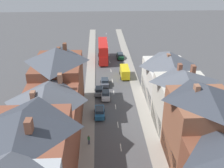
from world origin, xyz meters
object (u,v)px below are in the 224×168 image
at_px(double_decker_bus_lead, 103,51).
at_px(car_parked_left_b, 99,91).
at_px(car_near_blue, 106,95).
at_px(pedestrian_mid_left, 89,139).
at_px(car_parked_left_a, 120,56).
at_px(car_mid_black, 105,82).
at_px(car_near_silver, 100,112).
at_px(delivery_van, 125,72).

relative_size(double_decker_bus_lead, car_parked_left_b, 2.78).
bearing_deg(car_near_blue, pedestrian_mid_left, -101.63).
bearing_deg(car_parked_left_a, car_near_blue, -101.86).
bearing_deg(car_mid_black, double_decker_bus_lead, 90.03).
xyz_separation_m(car_mid_black, car_parked_left_b, (-1.30, -4.14, -0.03)).
bearing_deg(car_parked_left_a, car_mid_black, -105.85).
relative_size(car_near_silver, pedestrian_mid_left, 2.59).
relative_size(car_mid_black, delivery_van, 0.80).
bearing_deg(car_near_silver, double_decker_bus_lead, 87.40).
xyz_separation_m(car_near_blue, delivery_van, (4.90, 10.38, 0.50)).
xyz_separation_m(car_near_blue, car_parked_left_a, (4.90, 23.33, -0.04)).
bearing_deg(delivery_van, car_near_silver, -110.10).
xyz_separation_m(double_decker_bus_lead, pedestrian_mid_left, (-3.01, -36.54, -1.78)).
bearing_deg(delivery_van, car_near_blue, -115.27).
distance_m(car_parked_left_a, car_parked_left_b, 22.28).
bearing_deg(double_decker_bus_lead, pedestrian_mid_left, -94.70).
bearing_deg(car_parked_left_b, car_near_silver, -90.00).
distance_m(car_near_silver, delivery_van, 18.05).
distance_m(car_mid_black, delivery_van, 6.54).
relative_size(car_near_blue, car_near_silver, 0.96).
bearing_deg(pedestrian_mid_left, car_parked_left_a, 78.23).
relative_size(car_near_blue, car_mid_black, 0.97).
distance_m(double_decker_bus_lead, car_parked_left_b, 20.10).
height_order(car_near_blue, car_parked_left_b, car_near_blue).
distance_m(car_near_blue, car_mid_black, 6.07).
distance_m(car_parked_left_a, pedestrian_mid_left, 38.80).
relative_size(car_near_blue, car_parked_left_a, 0.89).
height_order(double_decker_bus_lead, pedestrian_mid_left, double_decker_bus_lead).
bearing_deg(car_near_blue, car_parked_left_a, 78.14).
bearing_deg(car_near_silver, pedestrian_mid_left, -101.98).
height_order(double_decker_bus_lead, car_near_silver, double_decker_bus_lead).
height_order(car_near_silver, delivery_van, delivery_van).
xyz_separation_m(car_parked_left_a, car_mid_black, (-4.90, -17.26, 0.02)).
distance_m(car_near_blue, car_near_silver, 6.69).
bearing_deg(car_near_silver, car_parked_left_a, 78.28).
relative_size(delivery_van, pedestrian_mid_left, 3.23).
height_order(double_decker_bus_lead, car_mid_black, double_decker_bus_lead).
height_order(car_parked_left_b, delivery_van, delivery_van).
bearing_deg(car_mid_black, delivery_van, 41.31).
height_order(car_near_blue, car_near_silver, car_near_silver).
xyz_separation_m(car_parked_left_a, car_parked_left_b, (-6.20, -21.40, -0.01)).
height_order(car_parked_left_a, delivery_van, delivery_van).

